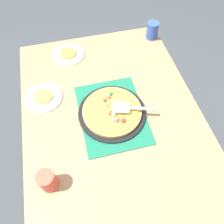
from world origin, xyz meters
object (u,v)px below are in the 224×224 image
plate_near_left (68,54)px  pizza_server (130,108)px  pizza (112,111)px  plate_far_right (44,98)px  pizza_pan (112,113)px  served_slice_right (43,96)px  cup_far (152,30)px  served_slice_left (68,53)px  cup_near (48,181)px

plate_near_left → pizza_server: pizza_server is taller
pizza → pizza_server: pizza_server is taller
plate_near_left → plate_far_right: same height
pizza_pan → pizza_server: pizza_server is taller
served_slice_right → pizza_server: pizza_server is taller
served_slice_right → cup_far: 0.89m
pizza → served_slice_left: (-0.54, -0.18, -0.02)m
cup_near → cup_far: size_ratio=1.00×
served_slice_left → cup_near: size_ratio=0.92×
plate_near_left → served_slice_right: served_slice_right is taller
pizza_pan → cup_far: bearing=143.0°
cup_far → pizza_pan: bearing=-37.0°
pizza_server → pizza_pan: bearing=-107.2°
plate_near_left → cup_far: size_ratio=1.83×
pizza_pan → cup_far: size_ratio=3.17×
pizza → plate_far_right: 0.42m
plate_far_right → served_slice_right: (0.00, 0.00, 0.01)m
plate_far_right → served_slice_left: 0.39m
pizza → served_slice_left: bearing=-161.9°
served_slice_right → plate_near_left: bearing=150.2°
plate_near_left → cup_far: cup_far is taller
plate_far_right → cup_near: 0.52m
served_slice_right → cup_near: 0.52m
plate_far_right → cup_far: cup_far is taller
pizza_pan → cup_near: size_ratio=3.17×
pizza_pan → cup_near: cup_near is taller
plate_near_left → plate_far_right: size_ratio=1.00×
plate_near_left → cup_near: cup_near is taller
plate_far_right → served_slice_left: (-0.33, 0.19, 0.01)m
pizza_pan → plate_far_right: size_ratio=1.73×
pizza → plate_near_left: pizza is taller
plate_near_left → pizza_server: (0.57, 0.27, 0.07)m
pizza → plate_near_left: size_ratio=1.50×
plate_near_left → plate_far_right: bearing=-29.8°
plate_far_right → cup_near: bearing=-0.9°
served_slice_left → plate_far_right: bearing=-29.8°
plate_far_right → served_slice_left: size_ratio=2.00×
pizza → plate_far_right: (-0.21, -0.37, -0.03)m
plate_far_right → pizza_server: pizza_server is taller
cup_far → pizza_server: (0.61, -0.34, 0.01)m
pizza → served_slice_left: size_ratio=3.00×
pizza_pan → cup_far: (-0.58, 0.44, 0.05)m
plate_far_right → served_slice_right: 0.01m
pizza → plate_near_left: (-0.54, -0.18, -0.03)m
pizza → cup_near: size_ratio=2.75×
served_slice_left → pizza_server: size_ratio=0.47×
plate_far_right → pizza: bearing=60.7°
plate_far_right → served_slice_right: bearing=0.0°
served_slice_left → pizza_pan: bearing=18.1°
served_slice_left → plate_near_left: bearing=0.0°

